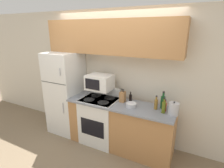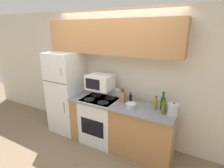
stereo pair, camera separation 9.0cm
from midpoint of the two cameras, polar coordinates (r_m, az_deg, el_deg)
The scene contains 15 objects.
ground_plane at distance 3.55m, azimuth -5.44°, elevation -20.39°, with size 12.00×12.00×0.00m, color #7F6B51.
wall_back at distance 3.53m, azimuth -0.09°, elevation 2.62°, with size 8.00×0.05×2.55m.
lower_cabinets at distance 3.37m, azimuth 1.77°, elevation -13.31°, with size 1.96×0.60×0.90m.
refrigerator at distance 3.90m, azimuth -15.48°, elevation -2.81°, with size 0.65×0.68×1.74m.
upper_cabinets at distance 3.25m, azimuth -1.64°, elevation 15.09°, with size 2.61×0.32×0.61m.
stove at distance 3.53m, azimuth -4.67°, elevation -11.48°, with size 0.68×0.58×1.07m.
microwave at distance 3.33m, azimuth -4.80°, elevation 0.63°, with size 0.47×0.38×0.28m.
knife_block at distance 3.20m, azimuth 2.65°, elevation -4.16°, with size 0.09×0.11×0.25m.
bowl at distance 3.02m, azimuth 5.41°, elevation -6.80°, with size 0.18×0.18×0.07m.
bottle_vinegar at distance 2.98m, azimuth 13.32°, elevation -6.34°, with size 0.06×0.06×0.24m.
bottle_olive_oil at distance 2.88m, azimuth 15.67°, elevation -7.22°, with size 0.06×0.06×0.26m.
bottle_soy_sauce at distance 3.24m, azimuth 5.25°, elevation -4.44°, with size 0.05×0.05×0.18m.
bottle_wine_green at distance 3.03m, azimuth 15.45°, elevation -5.62°, with size 0.08×0.08×0.30m.
bottle_hot_sauce at distance 2.96m, azimuth 16.06°, elevation -7.08°, with size 0.05×0.05×0.20m.
kettle at distance 2.86m, azimuth 18.60°, elevation -7.71°, with size 0.16×0.16×0.22m.
Camera 1 is at (1.51, -2.37, 2.17)m, focal length 28.00 mm.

